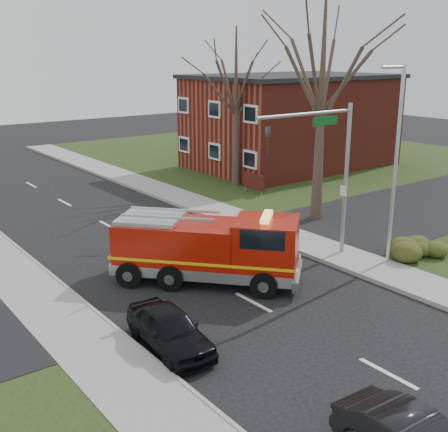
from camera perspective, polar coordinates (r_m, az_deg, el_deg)
ground at (r=20.90m, az=2.97°, el=-8.77°), size 120.00×120.00×0.00m
sidewalk_right at (r=25.02m, az=13.96°, el=-4.74°), size 2.40×80.00×0.15m
sidewalk_left at (r=17.93m, az=-12.82°, el=-13.41°), size 2.40×80.00×0.15m
brick_building at (r=45.35m, az=6.87°, el=9.57°), size 15.40×10.40×7.25m
health_center_sign at (r=36.15m, az=3.01°, el=3.51°), size 0.12×2.00×1.40m
hedge_corner at (r=26.47m, az=19.56°, el=-2.89°), size 2.80×2.00×0.90m
bare_tree_near at (r=29.89m, az=9.94°, el=13.29°), size 6.00×6.00×12.00m
bare_tree_far at (r=37.60m, az=1.23°, el=12.66°), size 5.25×5.25×10.50m
traffic_signal_mast at (r=24.01m, az=10.42°, el=6.09°), size 5.29×0.18×6.80m
streetlight_pole at (r=24.27m, az=17.00°, el=5.38°), size 1.48×0.16×8.40m
fire_engine at (r=22.26m, az=-1.55°, el=-3.48°), size 6.63×7.02×2.91m
parked_car_maroon at (r=17.67m, az=-5.54°, el=-11.39°), size 1.83×3.94×1.30m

